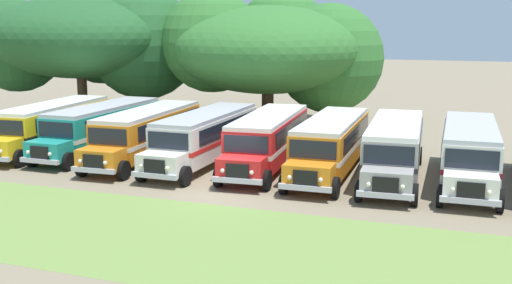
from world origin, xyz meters
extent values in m
plane|color=#84755B|center=(0.00, 0.00, 0.00)|extent=(220.00, 220.00, 0.00)
cube|color=olive|center=(0.00, -6.34, 0.00)|extent=(80.00, 8.33, 0.01)
cube|color=yellow|center=(-14.04, 5.74, 1.55)|extent=(3.18, 9.36, 2.10)
cube|color=black|center=(-14.04, 5.74, 1.38)|extent=(3.21, 9.38, 0.24)
cube|color=black|center=(-12.79, 6.13, 2.05)|extent=(0.63, 7.98, 0.80)
cube|color=black|center=(-15.33, 5.94, 2.05)|extent=(0.63, 7.98, 0.80)
cube|color=silver|center=(-14.04, 5.74, 2.71)|extent=(3.09, 9.25, 0.22)
cube|color=black|center=(-13.69, 1.12, 2.05)|extent=(2.20, 0.22, 0.84)
cube|color=black|center=(-14.38, 10.35, 1.45)|extent=(0.90, 0.13, 1.30)
sphere|color=#EAE5C6|center=(-12.89, -0.28, 1.05)|extent=(0.20, 0.20, 0.20)
cylinder|color=black|center=(-12.45, 0.64, 0.50)|extent=(0.35, 1.02, 1.00)
cylinder|color=black|center=(-13.06, 8.82, 0.50)|extent=(0.35, 1.02, 1.00)
cylinder|color=black|center=(-15.46, 8.64, 0.50)|extent=(0.35, 1.02, 1.00)
cube|color=teal|center=(-10.62, 6.13, 1.55)|extent=(2.56, 9.22, 2.10)
cube|color=white|center=(-10.62, 6.13, 1.38)|extent=(2.59, 9.24, 0.24)
cube|color=black|center=(-9.35, 6.42, 2.05)|extent=(0.09, 8.00, 0.80)
cube|color=black|center=(-11.89, 6.43, 2.05)|extent=(0.09, 8.00, 0.80)
cube|color=#B2B2B7|center=(-10.62, 6.13, 2.71)|extent=(2.48, 9.12, 0.22)
cube|color=teal|center=(-10.66, 0.83, 1.02)|extent=(2.21, 1.41, 1.05)
cube|color=black|center=(-10.66, 0.09, 1.05)|extent=(1.10, 0.11, 0.70)
cube|color=#B7B7BC|center=(-10.66, 0.05, 0.62)|extent=(2.40, 0.22, 0.24)
cube|color=black|center=(-10.66, 1.50, 2.05)|extent=(2.20, 0.07, 0.84)
cube|color=white|center=(-10.59, 10.74, 1.45)|extent=(0.90, 0.07, 1.30)
sphere|color=#EAE5C6|center=(-9.97, 0.03, 1.05)|extent=(0.20, 0.20, 0.20)
sphere|color=#EAE5C6|center=(-11.36, 0.04, 1.05)|extent=(0.20, 0.20, 0.20)
cylinder|color=black|center=(-9.46, 0.92, 0.50)|extent=(0.29, 1.00, 1.00)
cylinder|color=black|center=(-11.86, 0.93, 0.50)|extent=(0.29, 1.00, 1.00)
cylinder|color=black|center=(-9.40, 9.12, 0.50)|extent=(0.29, 1.00, 1.00)
cylinder|color=black|center=(-11.80, 9.13, 0.50)|extent=(0.29, 1.00, 1.00)
cube|color=orange|center=(-7.06, 5.33, 1.55)|extent=(2.88, 9.30, 2.10)
cube|color=white|center=(-7.06, 5.33, 1.38)|extent=(2.91, 9.32, 0.24)
cube|color=black|center=(-5.80, 5.68, 2.05)|extent=(0.37, 7.99, 0.80)
cube|color=black|center=(-8.34, 5.57, 2.05)|extent=(0.37, 7.99, 0.80)
cube|color=beige|center=(-7.06, 5.33, 2.71)|extent=(2.79, 9.19, 0.22)
cube|color=orange|center=(-6.84, 0.03, 1.02)|extent=(2.26, 1.49, 1.05)
cube|color=black|center=(-6.81, -0.71, 1.05)|extent=(1.10, 0.15, 0.70)
cube|color=#B7B7BC|center=(-6.81, -0.75, 0.62)|extent=(2.41, 0.30, 0.24)
cube|color=black|center=(-6.87, 0.70, 2.05)|extent=(2.20, 0.15, 0.84)
cube|color=white|center=(-7.25, 9.94, 1.45)|extent=(0.90, 0.10, 1.30)
sphere|color=#EAE5C6|center=(-6.11, -0.73, 1.05)|extent=(0.20, 0.20, 0.20)
sphere|color=#EAE5C6|center=(-7.51, -0.79, 1.05)|extent=(0.20, 0.20, 0.20)
cylinder|color=black|center=(-5.64, 0.18, 0.50)|extent=(0.32, 1.01, 1.00)
cylinder|color=black|center=(-8.04, 0.08, 0.50)|extent=(0.32, 1.01, 1.00)
cylinder|color=black|center=(-5.98, 8.37, 0.50)|extent=(0.32, 1.01, 1.00)
cylinder|color=black|center=(-8.38, 8.27, 0.50)|extent=(0.32, 1.01, 1.00)
cube|color=silver|center=(-3.39, 5.38, 1.55)|extent=(2.56, 9.22, 2.10)
cube|color=red|center=(-3.39, 5.38, 1.38)|extent=(2.59, 9.24, 0.24)
cube|color=black|center=(-2.11, 5.67, 2.05)|extent=(0.09, 8.00, 0.80)
cube|color=black|center=(-4.65, 5.68, 2.05)|extent=(0.09, 8.00, 0.80)
cube|color=#B2B2B7|center=(-3.39, 5.38, 2.71)|extent=(2.48, 9.12, 0.22)
cube|color=silver|center=(-3.42, 0.08, 1.02)|extent=(2.21, 1.41, 1.05)
cube|color=black|center=(-3.43, -0.66, 1.05)|extent=(1.10, 0.11, 0.70)
cube|color=#B7B7BC|center=(-3.43, -0.70, 0.62)|extent=(2.40, 0.22, 0.24)
cube|color=black|center=(-3.42, 0.75, 2.05)|extent=(2.20, 0.07, 0.84)
cube|color=red|center=(-3.35, 10.00, 1.45)|extent=(0.90, 0.07, 1.30)
sphere|color=#EAE5C6|center=(-2.73, -0.72, 1.05)|extent=(0.20, 0.20, 0.20)
sphere|color=#EAE5C6|center=(-4.13, -0.71, 1.05)|extent=(0.20, 0.20, 0.20)
cylinder|color=black|center=(-2.22, 0.17, 0.50)|extent=(0.29, 1.00, 1.00)
cylinder|color=black|center=(-4.62, 0.18, 0.50)|extent=(0.29, 1.00, 1.00)
cylinder|color=black|center=(-2.17, 8.37, 0.50)|extent=(0.29, 1.00, 1.00)
cylinder|color=black|center=(-4.57, 8.38, 0.50)|extent=(0.29, 1.00, 1.00)
cube|color=red|center=(0.15, 5.85, 1.55)|extent=(3.18, 9.36, 2.10)
cube|color=white|center=(0.15, 5.85, 1.38)|extent=(3.22, 9.38, 0.24)
cube|color=black|center=(1.39, 6.25, 2.05)|extent=(0.64, 7.98, 0.80)
cube|color=black|center=(-1.14, 6.06, 2.05)|extent=(0.64, 7.98, 0.80)
cube|color=silver|center=(0.15, 5.85, 2.71)|extent=(3.10, 9.26, 0.22)
cube|color=red|center=(0.54, 0.57, 1.02)|extent=(2.30, 1.56, 1.05)
cube|color=black|center=(0.60, -0.17, 1.05)|extent=(1.10, 0.18, 0.70)
cube|color=#B7B7BC|center=(0.60, -0.21, 0.62)|extent=(2.41, 0.38, 0.24)
cube|color=black|center=(0.49, 1.24, 2.05)|extent=(2.20, 0.23, 0.84)
cube|color=white|center=(-0.20, 10.46, 1.45)|extent=(0.90, 0.13, 1.30)
sphere|color=#EAE5C6|center=(1.30, -0.17, 1.05)|extent=(0.20, 0.20, 0.20)
sphere|color=#EAE5C6|center=(-0.09, -0.27, 1.05)|extent=(0.20, 0.20, 0.20)
cylinder|color=black|center=(1.73, 0.76, 0.50)|extent=(0.35, 1.02, 1.00)
cylinder|color=black|center=(-0.66, 0.58, 0.50)|extent=(0.35, 1.02, 1.00)
cylinder|color=black|center=(1.12, 8.93, 0.50)|extent=(0.35, 1.02, 1.00)
cylinder|color=black|center=(-1.28, 8.75, 0.50)|extent=(0.35, 1.02, 1.00)
cube|color=orange|center=(3.72, 5.69, 1.55)|extent=(2.74, 9.26, 2.10)
cube|color=white|center=(3.72, 5.69, 1.38)|extent=(2.77, 9.28, 0.24)
cube|color=black|center=(4.98, 6.02, 2.05)|extent=(0.25, 8.00, 0.80)
cube|color=black|center=(2.44, 5.95, 2.05)|extent=(0.25, 8.00, 0.80)
cube|color=beige|center=(3.72, 5.69, 2.71)|extent=(2.66, 9.16, 0.22)
cube|color=orange|center=(3.86, 0.39, 1.02)|extent=(2.24, 1.46, 1.05)
cube|color=black|center=(3.88, -0.35, 1.05)|extent=(1.10, 0.13, 0.70)
cube|color=#B7B7BC|center=(3.88, -0.39, 0.62)|extent=(2.40, 0.26, 0.24)
cube|color=black|center=(3.84, 1.06, 2.05)|extent=(2.20, 0.12, 0.84)
cube|color=white|center=(3.60, 10.30, 1.45)|extent=(0.90, 0.08, 1.30)
sphere|color=#EAE5C6|center=(4.58, -0.38, 1.05)|extent=(0.20, 0.20, 0.20)
sphere|color=#EAE5C6|center=(3.18, -0.42, 1.05)|extent=(0.20, 0.20, 0.20)
cylinder|color=black|center=(5.05, 0.52, 0.50)|extent=(0.31, 1.01, 1.00)
cylinder|color=black|center=(2.65, 0.46, 0.50)|extent=(0.31, 1.01, 1.00)
cylinder|color=black|center=(4.84, 8.72, 0.50)|extent=(0.31, 1.01, 1.00)
cylinder|color=black|center=(2.44, 8.65, 0.50)|extent=(0.31, 1.01, 1.00)
cube|color=#9E9993|center=(6.99, 5.68, 1.55)|extent=(3.06, 9.34, 2.10)
cube|color=#282828|center=(6.99, 5.68, 1.38)|extent=(3.09, 9.36, 0.24)
cube|color=black|center=(8.24, 6.05, 2.05)|extent=(0.53, 7.99, 0.80)
cube|color=black|center=(5.70, 5.90, 2.05)|extent=(0.53, 7.99, 0.80)
cube|color=silver|center=(6.99, 5.68, 2.71)|extent=(2.97, 9.23, 0.22)
cube|color=#9E9993|center=(7.31, 0.39, 1.02)|extent=(2.28, 1.53, 1.05)
cube|color=black|center=(7.36, -0.35, 1.05)|extent=(1.10, 0.17, 0.70)
cube|color=#B7B7BC|center=(7.36, -0.39, 0.62)|extent=(2.41, 0.35, 0.24)
cube|color=black|center=(7.27, 1.05, 2.05)|extent=(2.20, 0.19, 0.84)
cube|color=#282828|center=(6.71, 10.29, 1.45)|extent=(0.90, 0.11, 1.30)
sphere|color=#EAE5C6|center=(8.06, -0.36, 1.05)|extent=(0.20, 0.20, 0.20)
sphere|color=#EAE5C6|center=(6.66, -0.45, 1.05)|extent=(0.20, 0.20, 0.20)
cylinder|color=black|center=(8.50, 0.56, 0.50)|extent=(0.34, 1.02, 1.00)
cylinder|color=black|center=(6.11, 0.41, 0.50)|extent=(0.34, 1.02, 1.00)
cylinder|color=black|center=(8.01, 8.74, 0.50)|extent=(0.34, 1.02, 1.00)
cylinder|color=black|center=(5.61, 8.60, 0.50)|extent=(0.34, 1.02, 1.00)
cube|color=silver|center=(10.61, 6.00, 1.55)|extent=(2.69, 9.25, 2.10)
cube|color=maroon|center=(10.61, 6.00, 1.38)|extent=(2.72, 9.27, 0.24)
cube|color=black|center=(11.87, 6.33, 2.05)|extent=(0.21, 8.00, 0.80)
cube|color=black|center=(9.34, 6.28, 2.05)|extent=(0.21, 8.00, 0.80)
cube|color=#B2B2B7|center=(10.61, 6.00, 2.71)|extent=(2.61, 9.15, 0.22)
cube|color=silver|center=(10.72, 0.70, 1.02)|extent=(2.23, 1.45, 1.05)
cube|color=black|center=(10.74, -0.04, 1.05)|extent=(1.10, 0.12, 0.70)
cube|color=#B7B7BC|center=(10.74, -0.08, 0.62)|extent=(2.40, 0.25, 0.24)
cube|color=black|center=(10.71, 1.37, 2.05)|extent=(2.20, 0.11, 0.84)
cube|color=maroon|center=(10.51, 10.62, 1.45)|extent=(0.90, 0.08, 1.30)
sphere|color=#EAE5C6|center=(11.44, -0.07, 1.05)|extent=(0.20, 0.20, 0.20)
sphere|color=#EAE5C6|center=(10.04, -0.10, 1.05)|extent=(0.20, 0.20, 0.20)
cylinder|color=black|center=(11.92, 0.83, 0.50)|extent=(0.30, 1.01, 1.00)
cylinder|color=black|center=(9.52, 0.78, 0.50)|extent=(0.30, 1.01, 1.00)
cylinder|color=black|center=(11.75, 9.03, 0.50)|extent=(0.30, 1.01, 1.00)
cylinder|color=black|center=(9.35, 8.98, 0.50)|extent=(0.30, 1.01, 1.00)
cylinder|color=brown|center=(-3.89, 17.59, 1.71)|extent=(0.90, 0.90, 3.42)
ellipsoid|color=#33702D|center=(-3.89, 17.59, 5.84)|extent=(14.01, 14.69, 6.45)
sphere|color=#33702D|center=(0.34, 19.38, 5.18)|extent=(8.16, 8.16, 8.16)
sphere|color=#33702D|center=(-7.85, 16.37, 6.40)|extent=(7.55, 7.55, 7.55)
sphere|color=#33702D|center=(-3.89, 21.17, 6.69)|extent=(7.44, 7.44, 7.44)
cylinder|color=brown|center=(-18.55, 15.04, 2.15)|extent=(0.77, 0.77, 4.30)
ellipsoid|color=#235628|center=(-18.55, 15.04, 6.67)|extent=(14.72, 13.06, 6.33)
sphere|color=#235628|center=(-13.98, 16.98, 6.14)|extent=(8.70, 8.70, 8.70)
sphere|color=#235628|center=(-23.34, 13.56, 6.01)|extent=(7.23, 7.23, 7.23)
sphere|color=#235628|center=(-18.55, 18.38, 7.17)|extent=(8.85, 8.85, 8.85)
camera|label=1|loc=(10.47, -25.24, 7.72)|focal=42.36mm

